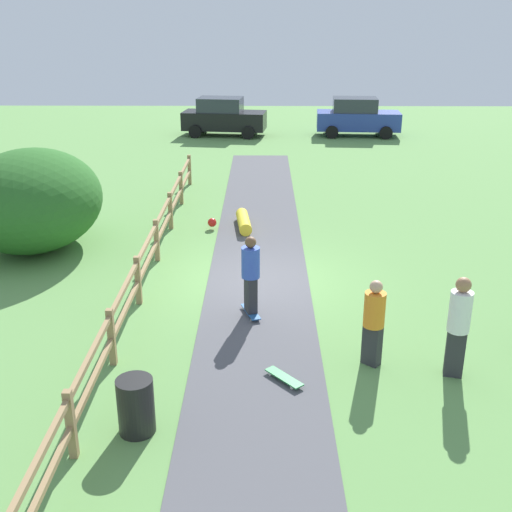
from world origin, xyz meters
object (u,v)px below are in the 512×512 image
(skater_fallen, at_px, (241,222))
(bystander_orange, at_px, (374,319))
(parked_car_black, at_px, (223,117))
(parked_car_blue, at_px, (357,117))
(skateboard_loose, at_px, (284,377))
(trash_bin, at_px, (136,406))
(bystander_white, at_px, (459,322))
(bush_large, at_px, (32,200))
(skater_riding, at_px, (251,272))

(skater_fallen, xyz_separation_m, bystander_orange, (2.61, -7.71, 0.70))
(parked_car_black, distance_m, parked_car_blue, 6.86)
(skateboard_loose, bearing_deg, trash_bin, -148.48)
(skateboard_loose, xyz_separation_m, bystander_white, (2.98, 0.26, 0.95))
(bush_large, bearing_deg, trash_bin, -62.42)
(trash_bin, xyz_separation_m, skater_riding, (1.66, 3.96, 0.54))
(bush_large, relative_size, trash_bin, 4.81)
(trash_bin, bearing_deg, skater_fallen, 82.57)
(bush_large, xyz_separation_m, skater_fallen, (5.48, 1.69, -1.13))
(trash_bin, distance_m, skateboard_loose, 2.70)
(bush_large, relative_size, bystander_orange, 2.64)
(trash_bin, distance_m, parked_car_blue, 25.71)
(bush_large, xyz_separation_m, skateboard_loose, (6.48, -6.65, -1.25))
(trash_bin, xyz_separation_m, bystander_white, (5.26, 1.66, 0.59))
(bystander_orange, bearing_deg, skater_fallen, 108.67)
(parked_car_blue, bearing_deg, parked_car_black, 179.98)
(skateboard_loose, height_order, parked_car_blue, parked_car_blue)
(skater_fallen, relative_size, skateboard_loose, 2.24)
(skater_riding, relative_size, parked_car_black, 0.40)
(bush_large, height_order, trash_bin, bush_large)
(trash_bin, bearing_deg, parked_car_blue, 74.81)
(bystander_orange, bearing_deg, skateboard_loose, -158.49)
(skater_riding, distance_m, parked_car_blue, 21.46)
(bystander_white, bearing_deg, skateboard_loose, -175.07)
(skater_riding, bearing_deg, parked_car_black, 94.89)
(bystander_orange, relative_size, parked_car_blue, 0.38)
(trash_bin, bearing_deg, bystander_white, 17.49)
(trash_bin, bearing_deg, parked_car_black, 90.30)
(trash_bin, bearing_deg, skateboard_loose, 31.52)
(trash_bin, xyz_separation_m, skater_fallen, (1.27, 9.74, -0.25))
(bush_large, height_order, skater_riding, bush_large)
(skater_riding, height_order, bystander_white, bystander_white)
(skater_fallen, bearing_deg, trash_bin, -97.43)
(bush_large, bearing_deg, skater_fallen, 17.17)
(bystander_orange, distance_m, bystander_white, 1.43)
(bystander_orange, bearing_deg, skater_riding, 138.99)
(bush_large, relative_size, bystander_white, 2.32)
(parked_car_blue, bearing_deg, bush_large, -123.14)
(skater_riding, bearing_deg, bystander_orange, -41.01)
(trash_bin, bearing_deg, skater_riding, 67.29)
(parked_car_black, bearing_deg, bush_large, -103.67)
(bush_large, distance_m, skateboard_loose, 9.37)
(skater_fallen, bearing_deg, parked_car_blue, 70.06)
(skater_fallen, height_order, parked_car_blue, parked_car_blue)
(bush_large, relative_size, skater_riding, 2.49)
(parked_car_blue, bearing_deg, skater_fallen, -109.94)
(skater_fallen, xyz_separation_m, skateboard_loose, (1.01, -8.34, -0.11))
(bush_large, height_order, bystander_white, bush_large)
(bush_large, xyz_separation_m, parked_car_black, (4.08, 16.76, -0.38))
(bystander_white, bearing_deg, parked_car_black, 103.09)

